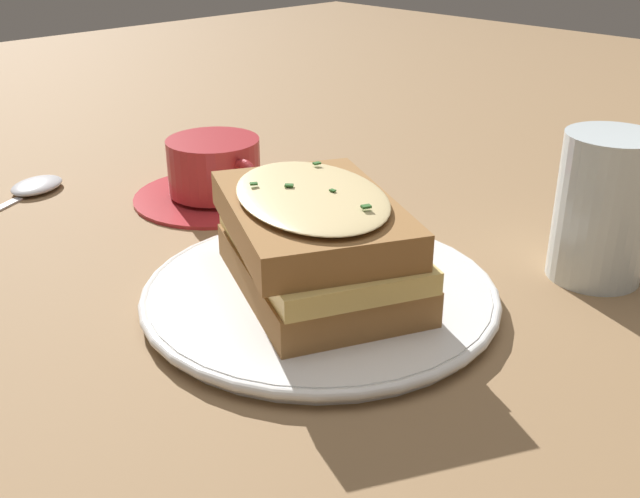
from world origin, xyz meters
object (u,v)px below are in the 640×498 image
Objects in this scene: sandwich at (316,241)px; teacup_with_saucer at (215,174)px; dinner_plate at (320,294)px; water_glass at (603,208)px; spoon at (30,189)px.

teacup_with_saucer is (-0.21, 0.07, -0.02)m from sandwich.
dinner_plate is 1.62× the size of teacup_with_saucer.
sandwich reaches higher than dinner_plate.
water_glass is (0.11, 0.17, 0.01)m from sandwich.
spoon is at bearing -132.79° from teacup_with_saucer.
dinner_plate is 0.04m from sandwich.
water_glass is at bearing 57.46° from dinner_plate.
water_glass is (0.11, 0.17, 0.05)m from dinner_plate.
sandwich is 0.35m from spoon.
dinner_plate is 1.30× the size of sandwich.
dinner_plate reaches higher than spoon.
spoon is (-0.45, -0.22, -0.05)m from water_glass.
dinner_plate is 1.58× the size of spoon.
teacup_with_saucer is (-0.21, 0.07, 0.02)m from dinner_plate.
water_glass is 0.70× the size of spoon.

